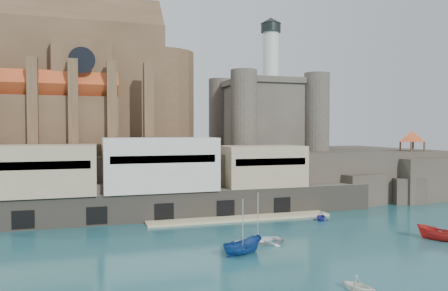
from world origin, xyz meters
TOP-DOWN VIEW (x-y plane):
  - ground at (0.00, 0.00)m, footprint 300.00×300.00m
  - promontory at (-0.19, 39.37)m, footprint 100.00×36.00m
  - quay at (-10.19, 23.07)m, footprint 70.00×12.00m
  - church at (-24.13, 41.85)m, footprint 47.00×25.93m
  - castle_keep at (16.08, 41.08)m, footprint 21.20×21.20m
  - rock_outcrop at (42.00, 25.84)m, footprint 14.50×10.50m
  - pavilion at (42.00, 26.00)m, footprint 6.40×6.40m
  - boat_1 at (1.50, -14.54)m, footprint 3.31×2.75m
  - boat_2 at (-4.34, -0.68)m, footprint 2.82×2.79m
  - boat_5 at (21.99, -2.39)m, footprint 2.91×2.93m
  - boat_6 at (-0.88, 3.29)m, footprint 1.45×4.53m
  - boat_7 at (13.97, 13.53)m, footprint 3.38×3.06m

SIDE VIEW (x-z plane):
  - ground at x=0.00m, z-range 0.00..0.00m
  - boat_1 at x=1.50m, z-range -1.65..1.65m
  - boat_2 at x=-4.34m, z-range -2.81..2.81m
  - boat_5 at x=21.99m, z-range -2.79..2.79m
  - boat_6 at x=-0.88m, z-range -3.15..3.15m
  - boat_7 at x=13.97m, z-range -1.67..1.67m
  - rock_outcrop at x=42.00m, z-range -0.33..8.37m
  - promontory at x=-0.19m, z-range -0.08..9.92m
  - quay at x=-10.19m, z-range -0.46..12.59m
  - pavilion at x=42.00m, z-range 10.03..15.43m
  - castle_keep at x=16.08m, z-range 3.66..32.96m
  - church at x=-24.13m, z-range 6.88..37.38m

